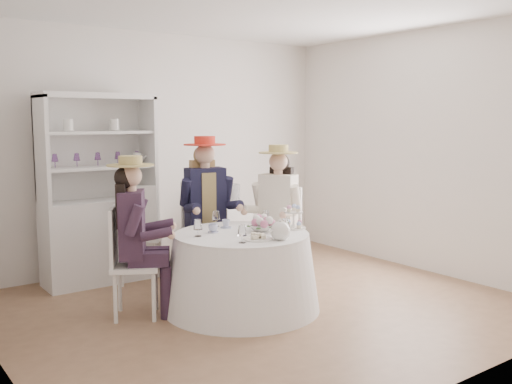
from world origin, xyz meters
TOP-DOWN VIEW (x-y plane):
  - ground at (0.00, 0.00)m, footprint 4.50×4.50m
  - ceiling at (0.00, 0.00)m, footprint 4.50×4.50m
  - wall_back at (0.00, 2.00)m, footprint 4.50×0.00m
  - wall_front at (0.00, -2.00)m, footprint 4.50×0.00m
  - wall_right at (2.25, 0.00)m, footprint 0.00×4.50m
  - tea_table at (-0.19, 0.06)m, footprint 1.41×1.41m
  - hutch at (-0.89, 1.67)m, footprint 1.19×0.49m
  - side_table at (0.75, 1.68)m, footprint 0.48×0.48m
  - hatbox at (0.75, 1.68)m, footprint 0.35×0.35m
  - guest_left at (-1.05, 0.42)m, footprint 0.60×0.55m
  - guest_mid at (-0.00, 0.97)m, footprint 0.58×0.61m
  - guest_right at (0.60, 0.54)m, footprint 0.61×0.56m
  - spare_chair at (-0.60, 1.32)m, footprint 0.60×0.60m
  - teacup_a at (-0.39, 0.23)m, footprint 0.11×0.11m
  - teacup_b at (-0.17, 0.34)m, footprint 0.08×0.08m
  - teacup_c at (0.06, 0.17)m, footprint 0.10×0.10m
  - flower_bowl at (-0.01, 0.02)m, footprint 0.22×0.22m
  - flower_arrangement at (-0.00, -0.00)m, footprint 0.19×0.19m
  - table_teapot at (-0.09, -0.37)m, footprint 0.24×0.17m
  - sandwich_plate at (-0.24, -0.25)m, footprint 0.25×0.25m
  - cupcake_stand at (0.33, -0.05)m, footprint 0.23×0.23m
  - stemware_set at (-0.19, 0.06)m, footprint 0.84×0.81m

SIDE VIEW (x-z plane):
  - ground at x=0.00m, z-range 0.00..0.00m
  - side_table at x=0.75m, z-range 0.00..0.65m
  - tea_table at x=-0.19m, z-range 0.00..0.69m
  - spare_chair at x=-0.60m, z-range 0.04..1.09m
  - hutch at x=-0.89m, z-range -0.29..1.69m
  - sandwich_plate at x=-0.24m, z-range 0.68..0.74m
  - flower_bowl at x=-0.01m, z-range 0.70..0.75m
  - teacup_c at x=0.06m, z-range 0.70..0.76m
  - teacup_a at x=-0.39m, z-range 0.70..0.77m
  - teacup_b at x=-0.17m, z-range 0.70..0.77m
  - stemware_set at x=-0.19m, z-range 0.70..0.85m
  - table_teapot at x=-0.09m, z-range 0.68..0.86m
  - cupcake_stand at x=0.33m, z-range 0.67..0.88m
  - flower_arrangement at x=0.00m, z-range 0.75..0.83m
  - hatbox at x=0.75m, z-range 0.65..0.93m
  - guest_left at x=-1.05m, z-range 0.09..1.49m
  - guest_right at x=0.60m, z-range 0.09..1.54m
  - guest_mid at x=0.00m, z-range 0.10..1.64m
  - wall_back at x=0.00m, z-range -0.90..3.60m
  - wall_front at x=0.00m, z-range -0.90..3.60m
  - wall_right at x=2.25m, z-range -0.90..3.60m
  - ceiling at x=0.00m, z-range 2.70..2.70m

